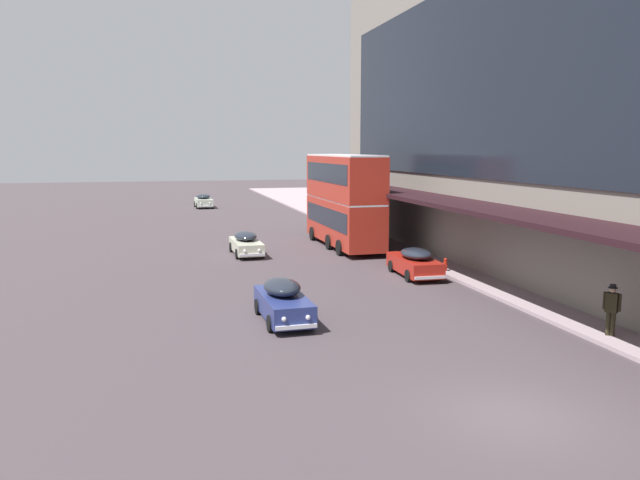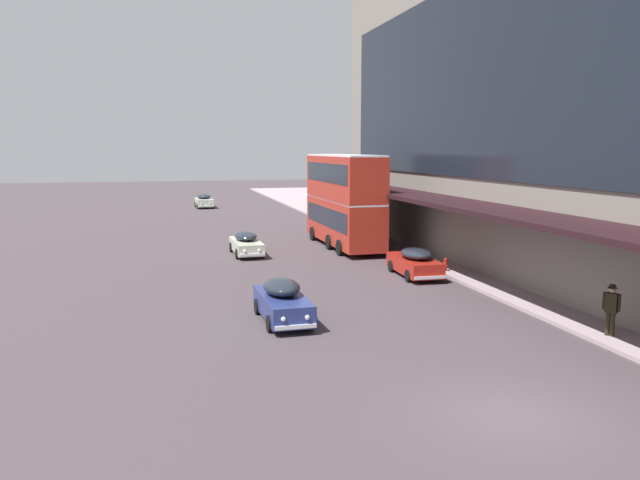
# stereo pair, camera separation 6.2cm
# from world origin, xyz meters

# --- Properties ---
(ground) EXTENTS (240.00, 240.00, 0.00)m
(ground) POSITION_xyz_m (0.00, 0.00, 0.00)
(ground) COLOR #43393E
(transit_bus_kerbside_front) EXTENTS (2.88, 10.66, 6.32)m
(transit_bus_kerbside_front) POSITION_xyz_m (3.67, 27.44, 3.40)
(transit_bus_kerbside_front) COLOR #AC291C
(transit_bus_kerbside_front) RESTS_ON ground
(sedan_second_mid) EXTENTS (1.82, 4.73, 1.47)m
(sedan_second_mid) POSITION_xyz_m (-3.27, 25.92, 0.73)
(sedan_second_mid) COLOR beige
(sedan_second_mid) RESTS_ON ground
(sedan_trailing_mid) EXTENTS (1.83, 4.48, 1.65)m
(sedan_trailing_mid) POSITION_xyz_m (-3.97, 10.15, 0.80)
(sedan_trailing_mid) COLOR navy
(sedan_trailing_mid) RESTS_ON ground
(sedan_lead_mid) EXTENTS (2.03, 4.49, 1.55)m
(sedan_lead_mid) POSITION_xyz_m (-3.62, 59.10, 0.77)
(sedan_lead_mid) COLOR beige
(sedan_lead_mid) RESTS_ON ground
(sedan_trailing_near) EXTENTS (1.98, 4.63, 1.54)m
(sedan_trailing_near) POSITION_xyz_m (4.47, 16.90, 0.76)
(sedan_trailing_near) COLOR #A91F15
(sedan_trailing_near) RESTS_ON ground
(pedestrian_at_kerb) EXTENTS (0.42, 0.53, 1.86)m
(pedestrian_at_kerb) POSITION_xyz_m (6.82, 4.84, 1.18)
(pedestrian_at_kerb) COLOR black
(pedestrian_at_kerb) RESTS_ON sidewalk_kerb
(fire_hydrant) EXTENTS (0.20, 0.40, 0.70)m
(fire_hydrant) POSITION_xyz_m (6.41, 17.22, 0.49)
(fire_hydrant) COLOR red
(fire_hydrant) RESTS_ON sidewalk_kerb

